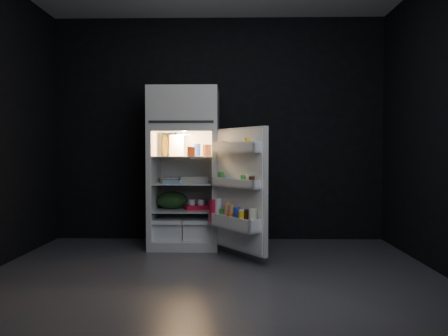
{
  "coord_description": "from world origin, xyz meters",
  "views": [
    {
      "loc": [
        0.18,
        -3.64,
        1.07
      ],
      "look_at": [
        0.08,
        1.0,
        0.9
      ],
      "focal_mm": 35.0,
      "sensor_mm": 36.0,
      "label": 1
    }
  ],
  "objects_px": {
    "refrigerator": "(185,162)",
    "milk_jug": "(176,145)",
    "yogurt_tray": "(197,207)",
    "egg_carton": "(194,180)",
    "fridge_door": "(238,192)"
  },
  "relations": [
    {
      "from": "milk_jug",
      "to": "yogurt_tray",
      "type": "distance_m",
      "value": 0.75
    },
    {
      "from": "fridge_door",
      "to": "yogurt_tray",
      "type": "bearing_deg",
      "value": 127.81
    },
    {
      "from": "refrigerator",
      "to": "milk_jug",
      "type": "distance_m",
      "value": 0.22
    },
    {
      "from": "fridge_door",
      "to": "milk_jug",
      "type": "xyz_separation_m",
      "value": [
        -0.7,
        0.71,
        0.47
      ]
    },
    {
      "from": "egg_carton",
      "to": "fridge_door",
      "type": "bearing_deg",
      "value": -61.01
    },
    {
      "from": "refrigerator",
      "to": "egg_carton",
      "type": "height_order",
      "value": "refrigerator"
    },
    {
      "from": "yogurt_tray",
      "to": "fridge_door",
      "type": "bearing_deg",
      "value": -73.74
    },
    {
      "from": "fridge_door",
      "to": "egg_carton",
      "type": "xyz_separation_m",
      "value": [
        -0.49,
        0.54,
        0.09
      ]
    },
    {
      "from": "refrigerator",
      "to": "fridge_door",
      "type": "bearing_deg",
      "value": -48.64
    },
    {
      "from": "milk_jug",
      "to": "yogurt_tray",
      "type": "xyz_separation_m",
      "value": [
        0.25,
        -0.12,
        -0.69
      ]
    },
    {
      "from": "refrigerator",
      "to": "milk_jug",
      "type": "height_order",
      "value": "refrigerator"
    },
    {
      "from": "yogurt_tray",
      "to": "egg_carton",
      "type": "bearing_deg",
      "value": -149.21
    },
    {
      "from": "fridge_door",
      "to": "yogurt_tray",
      "type": "height_order",
      "value": "fridge_door"
    },
    {
      "from": "refrigerator",
      "to": "milk_jug",
      "type": "xyz_separation_m",
      "value": [
        -0.1,
        0.03,
        0.19
      ]
    },
    {
      "from": "refrigerator",
      "to": "yogurt_tray",
      "type": "relative_size",
      "value": 6.51
    }
  ]
}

